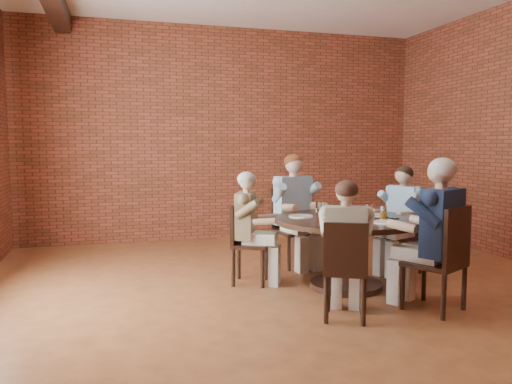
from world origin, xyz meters
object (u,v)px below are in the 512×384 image
object	(u,v)px
chair_a	(404,231)
chair_d	(345,267)
chair_b	(291,223)
diner_e	(435,235)
dining_table	(347,239)
chair_c	(244,240)
diner_a	(401,220)
diner_d	(346,250)
smartphone	(392,218)
diner_c	(250,228)
diner_b	(295,211)
chair_e	(444,256)

from	to	relation	value
chair_a	chair_d	distance (m)	1.96
chair_b	diner_e	distance (m)	2.14
dining_table	chair_c	world-z (taller)	chair_c
diner_a	diner_d	bearing A→B (deg)	-69.88
chair_a	smartphone	distance (m)	0.79
chair_b	diner_c	distance (m)	1.03
chair_a	diner_b	bearing A→B (deg)	-142.92
diner_b	chair_d	xyz separation A→B (m)	(-0.30, -2.00, -0.22)
chair_d	smartphone	distance (m)	1.25
chair_d	diner_e	size ratio (longest dim) A/B	0.62
diner_d	chair_e	world-z (taller)	diner_d
diner_a	diner_b	xyz separation A→B (m)	(-1.07, 0.69, 0.06)
chair_c	chair_d	distance (m)	1.50
diner_c	chair_d	size ratio (longest dim) A/B	1.40
diner_c	chair_e	distance (m)	2.01
chair_c	diner_d	world-z (taller)	diner_d
chair_d	diner_b	bearing A→B (deg)	-71.29
chair_c	chair_a	bearing A→B (deg)	-66.73
chair_a	diner_d	size ratio (longest dim) A/B	0.74
diner_d	smartphone	world-z (taller)	diner_d
chair_d	diner_c	bearing A→B (deg)	-44.24
chair_c	diner_e	size ratio (longest dim) A/B	0.63
chair_b	smartphone	world-z (taller)	chair_b
diner_b	diner_e	xyz separation A→B (m)	(0.63, -1.95, 0.00)
chair_a	diner_d	xyz separation A→B (m)	(-1.41, -1.27, 0.12)
chair_a	chair_c	world-z (taller)	chair_a
diner_d	chair_e	distance (m)	0.94
chair_a	diner_a	world-z (taller)	diner_a
chair_a	diner_e	xyz separation A→B (m)	(-0.52, -1.29, 0.21)
chair_c	smartphone	size ratio (longest dim) A/B	6.52
chair_a	diner_c	xyz separation A→B (m)	(-1.90, 0.04, 0.12)
diner_c	diner_d	xyz separation A→B (m)	(0.50, -1.31, -0.00)
dining_table	diner_c	distance (m)	1.04
chair_b	chair_e	bearing A→B (deg)	-81.80
chair_c	chair_e	distance (m)	2.07
diner_c	smartphone	world-z (taller)	diner_c
diner_c	chair_e	xyz separation A→B (m)	(1.43, -1.41, -0.09)
dining_table	chair_d	xyz separation A→B (m)	(-0.48, -0.93, -0.05)
diner_e	diner_d	bearing A→B (deg)	-27.49
diner_b	diner_c	distance (m)	0.98
chair_b	diner_e	xyz separation A→B (m)	(0.64, -2.04, 0.18)
dining_table	chair_b	distance (m)	1.18
smartphone	chair_b	bearing A→B (deg)	104.89
chair_a	diner_b	world-z (taller)	diner_b
chair_c	chair_d	xyz separation A→B (m)	(0.53, -1.41, -0.00)
chair_b	smartphone	size ratio (longest dim) A/B	7.22
dining_table	chair_c	bearing A→B (deg)	154.70
diner_c	diner_a	bearing A→B (deg)	-66.87
chair_e	diner_e	size ratio (longest dim) A/B	0.70
chair_c	smartphone	world-z (taller)	chair_c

